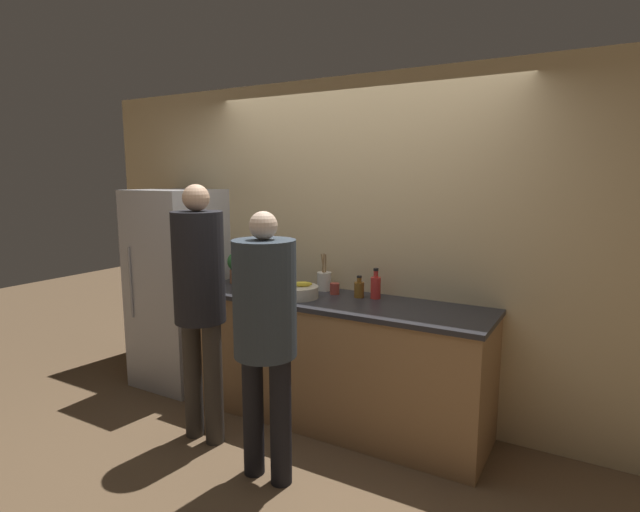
# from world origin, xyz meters

# --- Properties ---
(ground_plane) EXTENTS (14.00, 14.00, 0.00)m
(ground_plane) POSITION_xyz_m (0.00, 0.00, 0.00)
(ground_plane) COLOR brown
(wall_back) EXTENTS (5.20, 0.06, 2.60)m
(wall_back) POSITION_xyz_m (0.00, 0.72, 1.30)
(wall_back) COLOR #D6BC8C
(wall_back) RESTS_ON ground_plane
(counter) EXTENTS (2.30, 0.70, 0.96)m
(counter) POSITION_xyz_m (0.00, 0.38, 0.48)
(counter) COLOR #9E754C
(counter) RESTS_ON ground_plane
(refrigerator) EXTENTS (0.66, 0.71, 1.74)m
(refrigerator) POSITION_xyz_m (-1.58, 0.35, 0.87)
(refrigerator) COLOR #B7B7BC
(refrigerator) RESTS_ON ground_plane
(person_left) EXTENTS (0.35, 0.35, 1.80)m
(person_left) POSITION_xyz_m (-0.67, -0.33, 1.08)
(person_left) COLOR #38332D
(person_left) RESTS_ON ground_plane
(person_center) EXTENTS (0.38, 0.38, 1.65)m
(person_center) POSITION_xyz_m (-0.01, -0.48, 1.00)
(person_center) COLOR black
(person_center) RESTS_ON ground_plane
(fruit_bowl) EXTENTS (0.31, 0.31, 0.13)m
(fruit_bowl) POSITION_xyz_m (-0.25, 0.26, 1.00)
(fruit_bowl) COLOR beige
(fruit_bowl) RESTS_ON counter
(utensil_crock) EXTENTS (0.11, 0.11, 0.29)m
(utensil_crock) POSITION_xyz_m (-0.20, 0.57, 1.03)
(utensil_crock) COLOR silver
(utensil_crock) RESTS_ON counter
(bottle_red) EXTENTS (0.07, 0.07, 0.23)m
(bottle_red) POSITION_xyz_m (0.26, 0.53, 1.05)
(bottle_red) COLOR red
(bottle_red) RESTS_ON counter
(bottle_amber) EXTENTS (0.07, 0.07, 0.16)m
(bottle_amber) POSITION_xyz_m (0.14, 0.50, 1.02)
(bottle_amber) COLOR brown
(bottle_amber) RESTS_ON counter
(cup_red) EXTENTS (0.07, 0.07, 0.08)m
(cup_red) POSITION_xyz_m (-0.07, 0.50, 1.00)
(cup_red) COLOR #A33D33
(cup_red) RESTS_ON counter
(potted_plant) EXTENTS (0.17, 0.17, 0.27)m
(potted_plant) POSITION_xyz_m (-0.98, 0.45, 1.10)
(potted_plant) COLOR #9E6042
(potted_plant) RESTS_ON counter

